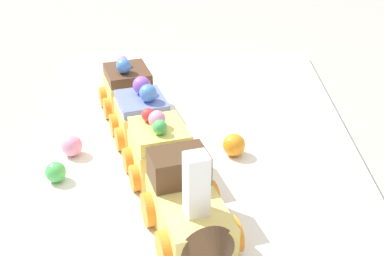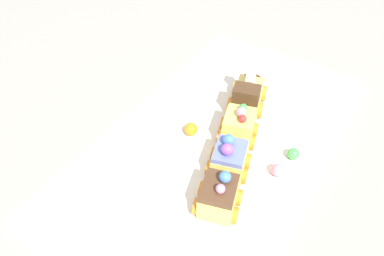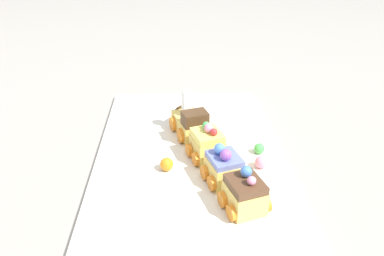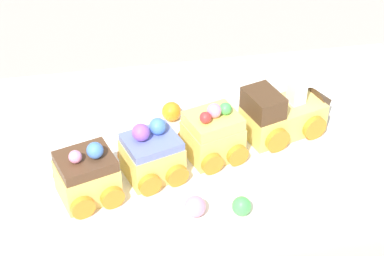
{
  "view_description": "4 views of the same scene",
  "coord_description": "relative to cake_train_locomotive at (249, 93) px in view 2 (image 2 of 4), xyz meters",
  "views": [
    {
      "loc": [
        0.5,
        -0.01,
        0.34
      ],
      "look_at": [
        -0.05,
        -0.0,
        0.04
      ],
      "focal_mm": 50.0,
      "sensor_mm": 36.0,
      "label": 1
    },
    {
      "loc": [
        -0.46,
        -0.25,
        0.54
      ],
      "look_at": [
        -0.03,
        0.03,
        0.04
      ],
      "focal_mm": 35.0,
      "sensor_mm": 36.0,
      "label": 2
    },
    {
      "loc": [
        -0.63,
        0.03,
        0.44
      ],
      "look_at": [
        0.03,
        -0.01,
        0.07
      ],
      "focal_mm": 35.0,
      "sensor_mm": 36.0,
      "label": 3
    },
    {
      "loc": [
        -0.12,
        -0.66,
        0.53
      ],
      "look_at": [
        -0.01,
        -0.03,
        0.05
      ],
      "focal_mm": 60.0,
      "sensor_mm": 36.0,
      "label": 4
    }
  ],
  "objects": [
    {
      "name": "cake_car_chocolate",
      "position": [
        -0.27,
        -0.08,
        0.0
      ],
      "size": [
        0.08,
        0.09,
        0.08
      ],
      "rotation": [
        0.0,
        0.0,
        0.3
      ],
      "color": "#EACC66",
      "rests_on": "display_board"
    },
    {
      "name": "gumball_green",
      "position": [
        -0.1,
        -0.14,
        -0.02
      ],
      "size": [
        0.02,
        0.02,
        0.02
      ],
      "primitive_type": "sphere",
      "color": "#4CBC56",
      "rests_on": "display_board"
    },
    {
      "name": "cake_car_lemon",
      "position": [
        -0.11,
        -0.03,
        0.0
      ],
      "size": [
        0.08,
        0.09,
        0.08
      ],
      "rotation": [
        0.0,
        0.0,
        0.3
      ],
      "color": "#EACC66",
      "rests_on": "display_board"
    },
    {
      "name": "gumball_pink",
      "position": [
        -0.15,
        -0.14,
        -0.02
      ],
      "size": [
        0.02,
        0.02,
        0.02
      ],
      "primitive_type": "sphere",
      "color": "pink",
      "rests_on": "display_board"
    },
    {
      "name": "gumball_orange",
      "position": [
        -0.15,
        0.05,
        -0.02
      ],
      "size": [
        0.03,
        0.03,
        0.03
      ],
      "primitive_type": "sphere",
      "color": "orange",
      "rests_on": "display_board"
    },
    {
      "name": "ground_plane",
      "position": [
        -0.13,
        0.0,
        -0.04
      ],
      "size": [
        10.0,
        10.0,
        0.0
      ],
      "primitive_type": "plane",
      "color": "gray"
    },
    {
      "name": "cake_train_locomotive",
      "position": [
        0.0,
        0.0,
        0.0
      ],
      "size": [
        0.14,
        0.1,
        0.1
      ],
      "rotation": [
        0.0,
        0.0,
        0.3
      ],
      "color": "#EACC66",
      "rests_on": "display_board"
    },
    {
      "name": "display_board",
      "position": [
        -0.13,
        0.0,
        -0.03
      ],
      "size": [
        0.69,
        0.38,
        0.01
      ],
      "primitive_type": "cube",
      "color": "white",
      "rests_on": "ground_plane"
    },
    {
      "name": "cake_car_blueberry",
      "position": [
        -0.19,
        -0.06,
        0.0
      ],
      "size": [
        0.08,
        0.09,
        0.08
      ],
      "rotation": [
        0.0,
        0.0,
        0.3
      ],
      "color": "#EACC66",
      "rests_on": "display_board"
    }
  ]
}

